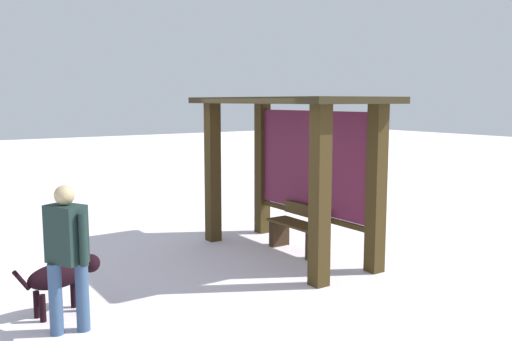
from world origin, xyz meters
The scene contains 5 objects.
ground_plane centered at (0.00, 0.00, 0.00)m, with size 60.00×60.00×0.00m, color white.
bus_shelter centered at (0.00, 0.14, 1.79)m, with size 3.44×1.66×2.52m.
bench_left_inside centered at (0.00, 0.26, 0.35)m, with size 1.17×0.41×0.77m.
person_walking centered at (1.05, -3.70, 0.92)m, with size 0.56×0.45×1.60m.
dog centered at (0.47, -3.62, 0.44)m, with size 0.39×1.02×0.64m.
Camera 1 is at (6.72, -5.15, 2.47)m, focal length 37.78 mm.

